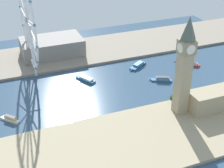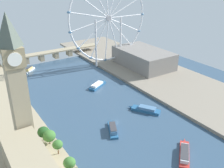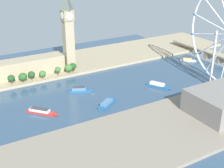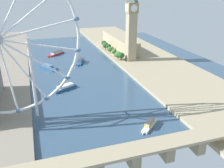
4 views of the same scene
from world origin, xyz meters
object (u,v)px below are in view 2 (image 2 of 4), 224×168
object	(u,v)px
clock_tower	(17,83)
tour_boat_1	(98,85)
tour_boat_2	(146,109)
tour_boat_3	(113,129)
ferris_wheel	(109,19)
tour_boat_0	(29,69)
river_bridge	(41,55)
tour_boat_4	(185,153)
riverside_hall	(143,58)

from	to	relation	value
clock_tower	tour_boat_1	bearing A→B (deg)	33.50
tour_boat_2	tour_boat_3	size ratio (longest dim) A/B	1.10
ferris_wheel	tour_boat_1	xyz separation A→B (m)	(-47.90, -51.85, -61.99)
tour_boat_0	tour_boat_2	distance (m)	173.78
tour_boat_0	tour_boat_2	world-z (taller)	tour_boat_0
clock_tower	tour_boat_1	xyz separation A→B (m)	(98.63, 65.27, -50.75)
ferris_wheel	tour_boat_2	bearing A→B (deg)	-107.14
river_bridge	tour_boat_1	size ratio (longest dim) A/B	6.42
clock_tower	ferris_wheel	xyz separation A→B (m)	(146.52, 117.12, 11.25)
tour_boat_0	tour_boat_3	xyz separation A→B (m)	(16.36, -173.26, 0.10)
tour_boat_0	tour_boat_3	distance (m)	174.03
tour_boat_1	tour_boat_4	xyz separation A→B (m)	(-7.57, -135.12, 0.07)
tour_boat_2	tour_boat_4	xyz separation A→B (m)	(-17.28, -63.11, 0.03)
river_bridge	tour_boat_4	xyz separation A→B (m)	(14.84, -260.10, -5.88)
tour_boat_3	tour_boat_4	distance (m)	59.12
clock_tower	tour_boat_2	xyz separation A→B (m)	(108.33, -6.74, -50.71)
riverside_hall	tour_boat_4	bearing A→B (deg)	-120.03
riverside_hall	river_bridge	world-z (taller)	riverside_hall
tour_boat_0	tour_boat_2	size ratio (longest dim) A/B	0.67
tour_boat_3	tour_boat_2	bearing A→B (deg)	-50.27
river_bridge	ferris_wheel	bearing A→B (deg)	-46.13
tour_boat_4	riverside_hall	bearing A→B (deg)	18.10
clock_tower	tour_boat_4	distance (m)	125.45
clock_tower	tour_boat_4	world-z (taller)	clock_tower
river_bridge	tour_boat_1	bearing A→B (deg)	-79.83
river_bridge	tour_boat_4	size ratio (longest dim) A/B	6.43
tour_boat_1	clock_tower	bearing A→B (deg)	-175.02
clock_tower	tour_boat_0	size ratio (longest dim) A/B	4.90
tour_boat_3	tour_boat_4	xyz separation A→B (m)	(26.08, -53.05, -0.26)
tour_boat_1	tour_boat_4	bearing A→B (deg)	-121.72
riverside_hall	tour_boat_4	distance (m)	179.77
clock_tower	river_bridge	distance (m)	209.78
clock_tower	tour_boat_3	world-z (taller)	clock_tower
ferris_wheel	river_bridge	distance (m)	115.90
tour_boat_1	river_bridge	bearing A→B (deg)	71.66
ferris_wheel	riverside_hall	bearing A→B (deg)	-42.71
riverside_hall	tour_boat_1	world-z (taller)	riverside_hall
tour_boat_2	river_bridge	bearing A→B (deg)	-23.65
river_bridge	tour_boat_2	distance (m)	199.68
ferris_wheel	tour_boat_0	size ratio (longest dim) A/B	6.07
clock_tower	tour_boat_2	size ratio (longest dim) A/B	3.29
riverside_hall	tour_boat_2	distance (m)	117.87
tour_boat_4	tour_boat_2	bearing A→B (deg)	32.82
tour_boat_0	tour_boat_4	distance (m)	230.26
river_bridge	tour_boat_0	distance (m)	44.00
tour_boat_4	river_bridge	bearing A→B (deg)	51.40
river_bridge	tour_boat_2	world-z (taller)	river_bridge
riverside_hall	clock_tower	bearing A→B (deg)	-154.71
tour_boat_2	tour_boat_3	bearing A→B (deg)	70.15
clock_tower	ferris_wheel	size ratio (longest dim) A/B	0.81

